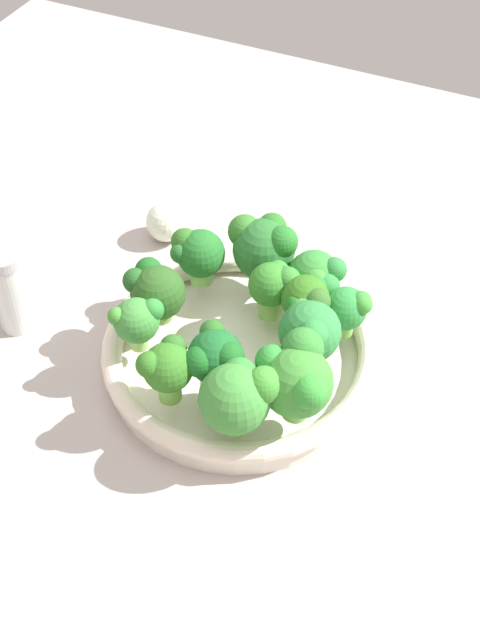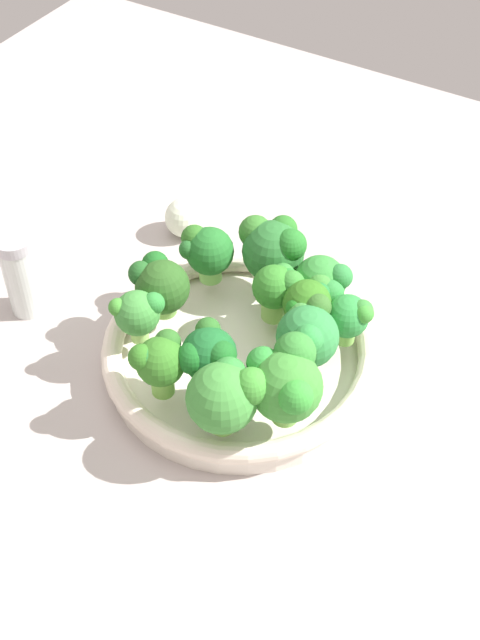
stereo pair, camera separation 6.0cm
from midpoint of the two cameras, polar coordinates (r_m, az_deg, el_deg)
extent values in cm
cube|color=#B4A9A5|center=(87.35, -0.60, -4.70)|extent=(130.00, 130.00, 2.50)
cylinder|color=white|center=(87.09, 1.96, -2.80)|extent=(26.82, 26.82, 1.71)
torus|color=#F0DEC9|center=(85.67, 1.99, -1.96)|extent=(27.94, 27.94, 2.09)
cylinder|color=#8FD361|center=(78.08, 5.22, -6.09)|extent=(2.46, 2.46, 2.29)
sphere|color=#3C8B33|center=(75.53, 5.39, -4.55)|extent=(6.59, 6.59, 6.59)
sphere|color=green|center=(73.13, 6.07, -5.22)|extent=(3.17, 3.17, 3.17)
sphere|color=#338331|center=(75.79, 5.94, -2.31)|extent=(3.86, 3.86, 3.86)
sphere|color=green|center=(75.62, 3.81, -2.99)|extent=(3.07, 3.07, 3.07)
cylinder|color=#7DB04E|center=(87.27, -3.17, 0.90)|extent=(2.54, 2.54, 1.65)
sphere|color=#2A581F|center=(85.43, -3.24, 2.15)|extent=(5.58, 5.58, 5.58)
sphere|color=#1B5E1F|center=(86.21, -3.73, 3.65)|extent=(2.82, 2.82, 2.82)
sphere|color=#215922|center=(85.44, -4.67, 3.05)|extent=(2.60, 2.60, 2.60)
cylinder|color=#94CA5F|center=(82.74, 6.49, -2.55)|extent=(2.42, 2.42, 1.80)
sphere|color=#30853F|center=(80.63, 6.65, -1.20)|extent=(6.03, 6.03, 6.03)
sphere|color=#2F8B3E|center=(78.14, 6.74, -1.40)|extent=(2.85, 2.85, 2.85)
sphere|color=#3F8D3A|center=(81.65, 6.33, 0.18)|extent=(3.12, 3.12, 3.12)
cylinder|color=#82C764|center=(88.43, 7.19, 1.29)|extent=(2.32, 2.32, 1.68)
sphere|color=#358937|center=(86.65, 7.34, 2.51)|extent=(5.39, 5.39, 5.39)
sphere|color=#2C8039|center=(85.49, 8.71, 2.82)|extent=(2.56, 2.56, 2.56)
sphere|color=#3D8834|center=(84.97, 7.38, 2.20)|extent=(2.93, 2.93, 2.93)
sphere|color=#2E8238|center=(84.92, 8.04, 1.76)|extent=(2.88, 2.88, 2.88)
cylinder|color=#94CB62|center=(84.63, -4.77, -0.81)|extent=(1.84, 1.84, 2.10)
sphere|color=#3F8B3A|center=(82.82, -4.87, 0.39)|extent=(4.54, 4.54, 4.54)
sphere|color=#2F8936|center=(82.04, -3.84, 0.95)|extent=(2.25, 2.25, 2.25)
sphere|color=#3E8F2F|center=(82.10, -6.15, 0.78)|extent=(1.83, 1.83, 1.83)
cylinder|color=#86BC4D|center=(80.13, 0.09, -3.84)|extent=(2.59, 2.59, 2.58)
sphere|color=#1A6129|center=(77.87, 0.09, -2.42)|extent=(5.22, 5.22, 5.22)
sphere|color=#1B6121|center=(76.41, 0.94, -2.49)|extent=(2.87, 2.87, 2.87)
sphere|color=#296523|center=(78.27, 0.02, -0.76)|extent=(2.43, 2.43, 2.43)
sphere|color=#1B6922|center=(76.84, -0.95, -2.65)|extent=(3.07, 3.07, 3.07)
cylinder|color=#85B354|center=(86.54, 4.23, 0.82)|extent=(2.52, 2.52, 2.67)
sphere|color=#348229|center=(84.60, 4.33, 2.16)|extent=(4.48, 4.48, 4.48)
sphere|color=#34842F|center=(83.86, 5.51, 2.38)|extent=(2.66, 2.66, 2.66)
sphere|color=#29852F|center=(84.44, 5.29, 2.67)|extent=(2.16, 2.16, 2.16)
sphere|color=#358635|center=(85.32, 4.91, 2.97)|extent=(2.39, 2.39, 2.39)
cylinder|color=#7EBB51|center=(90.92, 4.07, 3.12)|extent=(2.36, 2.36, 1.72)
sphere|color=#296D2E|center=(88.92, 4.17, 4.54)|extent=(6.59, 6.59, 6.59)
sphere|color=#347529|center=(89.24, 2.96, 5.85)|extent=(3.57, 3.57, 3.57)
sphere|color=#297124|center=(89.18, 4.83, 5.99)|extent=(3.05, 3.05, 3.05)
sphere|color=#247226|center=(87.12, 5.38, 4.97)|extent=(3.35, 3.35, 3.35)
cylinder|color=#89C456|center=(77.27, 1.04, -6.78)|extent=(2.41, 2.41, 1.99)
sphere|color=#3F8E39|center=(74.83, 1.07, -5.34)|extent=(6.47, 6.47, 6.47)
sphere|color=#338937|center=(75.05, 1.52, -3.79)|extent=(3.27, 3.27, 3.27)
sphere|color=green|center=(73.78, 3.10, -4.54)|extent=(3.37, 3.37, 3.37)
sphere|color=#36842E|center=(75.20, 2.47, -4.58)|extent=(2.92, 2.92, 2.92)
cylinder|color=#8ACC65|center=(90.61, -0.11, 3.27)|extent=(2.46, 2.46, 2.16)
sphere|color=#226C28|center=(88.77, -0.12, 4.57)|extent=(5.12, 5.12, 5.12)
sphere|color=#26662A|center=(88.15, -1.49, 4.69)|extent=(2.18, 2.18, 2.18)
sphere|color=#2E6A22|center=(88.77, -1.14, 5.43)|extent=(2.87, 2.87, 2.87)
cylinder|color=#93CE67|center=(85.15, 6.40, -0.36)|extent=(2.76, 2.76, 2.62)
sphere|color=#32741E|center=(83.11, 6.56, 1.01)|extent=(4.81, 4.81, 4.81)
sphere|color=#326727|center=(81.50, 7.32, 0.79)|extent=(2.65, 2.65, 2.65)
sphere|color=#227331|center=(83.87, 7.33, 1.66)|extent=(2.39, 2.39, 2.39)
sphere|color=#21761F|center=(81.80, 5.87, 0.73)|extent=(2.05, 2.05, 2.05)
cylinder|color=#84CA57|center=(85.29, 9.05, -0.94)|extent=(1.98, 1.98, 1.97)
sphere|color=#2E8C3C|center=(83.59, 9.24, 0.18)|extent=(4.33, 4.33, 4.33)
sphere|color=green|center=(82.49, 10.36, 0.36)|extent=(1.96, 1.96, 1.96)
sphere|color=#378936|center=(82.80, 10.25, 0.56)|extent=(2.14, 2.14, 2.14)
cylinder|color=#7DC44D|center=(79.69, -3.08, -4.25)|extent=(2.20, 2.20, 2.69)
sphere|color=#347623|center=(77.51, -3.16, -2.89)|extent=(4.70, 4.70, 4.70)
sphere|color=#2D6724|center=(77.83, -2.70, -1.59)|extent=(2.52, 2.52, 2.52)
sphere|color=#256D29|center=(76.50, -4.15, -2.61)|extent=(2.17, 2.17, 2.17)
sphere|color=#317521|center=(76.57, -4.41, -2.59)|extent=(2.49, 2.49, 2.49)
sphere|color=silver|center=(101.42, -2.05, 6.80)|extent=(4.72, 4.72, 4.72)
cylinder|color=silver|center=(92.60, -12.62, 2.60)|extent=(3.67, 3.67, 8.72)
cylinder|color=#BCB7BF|center=(89.33, -13.12, 4.94)|extent=(3.85, 3.85, 1.28)
camera|label=1|loc=(0.03, -87.94, 2.12)|focal=47.78mm
camera|label=2|loc=(0.03, 92.06, -2.12)|focal=47.78mm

